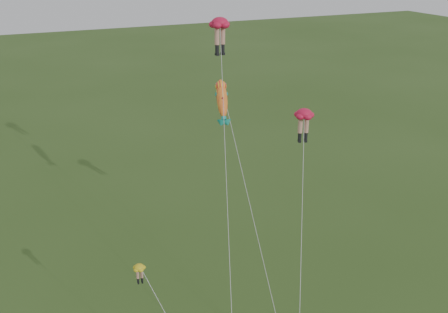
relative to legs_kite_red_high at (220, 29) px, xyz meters
name	(u,v)px	position (x,y,z in m)	size (l,w,h in m)	color
legs_kite_red_high	(220,29)	(0.00, 0.00, 0.00)	(6.52, 16.04, 20.36)	red
legs_kite_red_mid	(304,120)	(3.44, -6.85, -5.50)	(6.38, 10.58, 14.78)	red
legs_kite_yellow	(146,281)	(-9.49, -11.14, -12.38)	(3.49, 6.85, 8.05)	gold
fish_kite	(222,100)	(-0.80, -2.29, -4.78)	(1.80, 14.45, 16.29)	yellow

